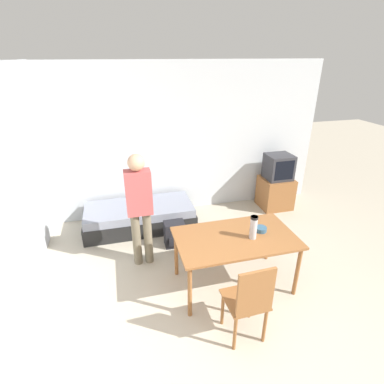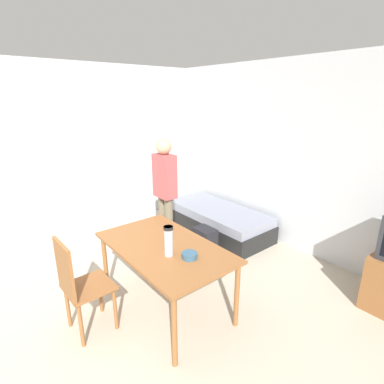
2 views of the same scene
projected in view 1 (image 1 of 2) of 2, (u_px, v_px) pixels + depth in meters
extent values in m
plane|color=#B2A893|center=(256.00, 378.00, 2.82)|extent=(20.00, 20.00, 0.00)
cube|color=silver|center=(175.00, 141.00, 5.36)|extent=(5.52, 0.06, 2.70)
cube|color=silver|center=(4.00, 198.00, 3.27)|extent=(0.06, 4.51, 2.70)
cube|color=black|center=(140.00, 220.00, 5.23)|extent=(1.87, 0.83, 0.27)
cube|color=gray|center=(139.00, 209.00, 5.15)|extent=(1.81, 0.81, 0.14)
cube|color=brown|center=(275.00, 193.00, 5.86)|extent=(0.58, 0.54, 0.61)
cube|color=#2D2D33|center=(279.00, 167.00, 5.64)|extent=(0.47, 0.43, 0.47)
cube|color=black|center=(284.00, 171.00, 5.46)|extent=(0.39, 0.01, 0.37)
cube|color=brown|center=(236.00, 238.00, 3.69)|extent=(1.48, 0.87, 0.03)
cylinder|color=brown|center=(190.00, 292.00, 3.36)|extent=(0.05, 0.05, 0.70)
cylinder|color=brown|center=(297.00, 272.00, 3.67)|extent=(0.05, 0.05, 0.70)
cylinder|color=brown|center=(176.00, 253.00, 4.01)|extent=(0.05, 0.05, 0.70)
cylinder|color=brown|center=(268.00, 239.00, 4.32)|extent=(0.05, 0.05, 0.70)
cube|color=brown|center=(245.00, 300.00, 3.10)|extent=(0.43, 0.43, 0.02)
cube|color=brown|center=(256.00, 293.00, 2.82)|extent=(0.38, 0.04, 0.51)
cylinder|color=brown|center=(250.00, 302.00, 3.39)|extent=(0.04, 0.04, 0.46)
cylinder|color=brown|center=(223.00, 308.00, 3.30)|extent=(0.04, 0.04, 0.46)
cylinder|color=brown|center=(265.00, 325.00, 3.09)|extent=(0.04, 0.04, 0.46)
cylinder|color=brown|center=(235.00, 333.00, 3.01)|extent=(0.04, 0.04, 0.46)
cylinder|color=#6B604C|center=(137.00, 239.00, 4.21)|extent=(0.12, 0.12, 0.82)
cylinder|color=#6B604C|center=(148.00, 237.00, 4.25)|extent=(0.12, 0.12, 0.82)
cube|color=#B24C4C|center=(139.00, 193.00, 3.93)|extent=(0.34, 0.20, 0.61)
sphere|color=tan|center=(136.00, 163.00, 3.75)|extent=(0.22, 0.22, 0.22)
cylinder|color=#B7B7BC|center=(253.00, 227.00, 3.60)|extent=(0.09, 0.09, 0.30)
cylinder|color=black|center=(254.00, 218.00, 3.54)|extent=(0.09, 0.09, 0.03)
cylinder|color=#335670|center=(261.00, 229.00, 3.79)|extent=(0.15, 0.15, 0.06)
cube|color=black|center=(174.00, 234.00, 4.71)|extent=(0.31, 0.22, 0.41)
cube|color=black|center=(176.00, 241.00, 4.62)|extent=(0.22, 0.03, 0.14)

